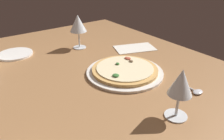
{
  "coord_description": "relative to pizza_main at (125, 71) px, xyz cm",
  "views": [
    {
      "loc": [
        -60.44,
        38.25,
        44.89
      ],
      "look_at": [
        -0.58,
        -5.9,
        7.0
      ],
      "focal_mm": 35.19,
      "sensor_mm": 36.0,
      "label": 1
    }
  ],
  "objects": [
    {
      "name": "pizza_main",
      "position": [
        0.0,
        0.0,
        0.0
      ],
      "size": [
        30.42,
        30.42,
        3.38
      ],
      "color": "silver",
      "rests_on": "dining_table"
    },
    {
      "name": "dining_table",
      "position": [
        1.14,
        11.8,
        -3.17
      ],
      "size": [
        150.0,
        110.0,
        4.0
      ],
      "primitive_type": "cube",
      "color": "#996B42",
      "rests_on": "ground"
    },
    {
      "name": "side_plate",
      "position": [
        45.23,
        30.0,
        -0.72
      ],
      "size": [
        15.89,
        15.89,
        0.9
      ],
      "primitive_type": "cylinder",
      "color": "white",
      "rests_on": "dining_table"
    },
    {
      "name": "paper_menu",
      "position": [
        17.98,
        -21.34,
        -1.02
      ],
      "size": [
        18.0,
        22.81,
        0.3
      ],
      "primitive_type": "cube",
      "rotation": [
        0.0,
        0.0,
        -0.35
      ],
      "color": "silver",
      "rests_on": "dining_table"
    },
    {
      "name": "wine_glass_far",
      "position": [
        35.49,
        0.79,
        11.02
      ],
      "size": [
        8.18,
        8.18,
        16.88
      ],
      "color": "silver",
      "rests_on": "dining_table"
    },
    {
      "name": "wine_glass_near",
      "position": [
        -29.51,
        5.1,
        9.59
      ],
      "size": [
        6.81,
        6.81,
        15.27
      ],
      "color": "silver",
      "rests_on": "dining_table"
    },
    {
      "name": "spoon",
      "position": [
        -24.94,
        -10.71,
        -0.71
      ],
      "size": [
        9.48,
        4.01,
        1.0
      ],
      "color": "silver",
      "rests_on": "dining_table"
    }
  ]
}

